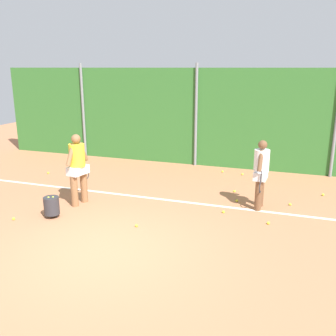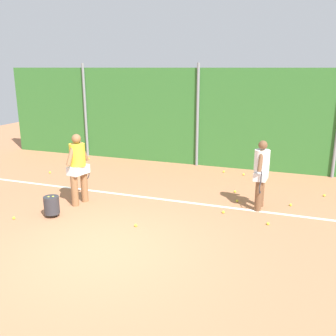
{
  "view_description": "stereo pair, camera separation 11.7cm",
  "coord_description": "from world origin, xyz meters",
  "px_view_note": "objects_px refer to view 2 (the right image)",
  "views": [
    {
      "loc": [
        3.29,
        -5.75,
        3.43
      ],
      "look_at": [
        0.4,
        2.67,
        1.0
      ],
      "focal_mm": 39.59,
      "sensor_mm": 36.0,
      "label": 1
    },
    {
      "loc": [
        3.4,
        -5.71,
        3.43
      ],
      "look_at": [
        0.4,
        2.67,
        1.0
      ],
      "focal_mm": 39.59,
      "sensor_mm": 36.0,
      "label": 2
    }
  ],
  "objects_px": {
    "tennis_ball_1": "(50,172)",
    "tennis_ball_8": "(244,174)",
    "tennis_ball_11": "(89,159)",
    "tennis_ball_6": "(324,195)",
    "player_midcourt": "(261,171)",
    "player_foreground_near": "(78,165)",
    "tennis_ball_7": "(136,225)",
    "tennis_ball_10": "(268,224)",
    "ball_hopper": "(52,205)",
    "tennis_ball_4": "(237,201)",
    "tennis_ball_3": "(223,212)",
    "tennis_ball_9": "(224,172)",
    "tennis_ball_2": "(291,205)",
    "tennis_ball_0": "(235,192)",
    "tennis_ball_5": "(14,218)"
  },
  "relations": [
    {
      "from": "tennis_ball_3",
      "to": "tennis_ball_9",
      "type": "xyz_separation_m",
      "value": [
        -0.71,
        3.59,
        0.0
      ]
    },
    {
      "from": "tennis_ball_2",
      "to": "tennis_ball_9",
      "type": "relative_size",
      "value": 1.0
    },
    {
      "from": "tennis_ball_1",
      "to": "tennis_ball_4",
      "type": "height_order",
      "value": "same"
    },
    {
      "from": "player_foreground_near",
      "to": "tennis_ball_7",
      "type": "height_order",
      "value": "player_foreground_near"
    },
    {
      "from": "tennis_ball_4",
      "to": "tennis_ball_7",
      "type": "distance_m",
      "value": 2.98
    },
    {
      "from": "tennis_ball_1",
      "to": "tennis_ball_10",
      "type": "bearing_deg",
      "value": -14.4
    },
    {
      "from": "tennis_ball_1",
      "to": "tennis_ball_11",
      "type": "relative_size",
      "value": 1.0
    },
    {
      "from": "player_foreground_near",
      "to": "tennis_ball_7",
      "type": "bearing_deg",
      "value": -102.93
    },
    {
      "from": "tennis_ball_11",
      "to": "tennis_ball_4",
      "type": "bearing_deg",
      "value": -24.08
    },
    {
      "from": "player_midcourt",
      "to": "tennis_ball_8",
      "type": "relative_size",
      "value": 26.29
    },
    {
      "from": "tennis_ball_10",
      "to": "ball_hopper",
      "type": "bearing_deg",
      "value": -165.9
    },
    {
      "from": "tennis_ball_4",
      "to": "tennis_ball_6",
      "type": "height_order",
      "value": "same"
    },
    {
      "from": "player_midcourt",
      "to": "tennis_ball_2",
      "type": "distance_m",
      "value": 1.28
    },
    {
      "from": "tennis_ball_9",
      "to": "player_midcourt",
      "type": "bearing_deg",
      "value": -63.36
    },
    {
      "from": "player_midcourt",
      "to": "tennis_ball_4",
      "type": "xyz_separation_m",
      "value": [
        -0.59,
        0.26,
        -0.94
      ]
    },
    {
      "from": "tennis_ball_1",
      "to": "tennis_ball_9",
      "type": "bearing_deg",
      "value": 20.66
    },
    {
      "from": "player_midcourt",
      "to": "tennis_ball_7",
      "type": "height_order",
      "value": "player_midcourt"
    },
    {
      "from": "player_midcourt",
      "to": "tennis_ball_7",
      "type": "relative_size",
      "value": 26.29
    },
    {
      "from": "player_foreground_near",
      "to": "tennis_ball_9",
      "type": "bearing_deg",
      "value": -24.63
    },
    {
      "from": "ball_hopper",
      "to": "tennis_ball_7",
      "type": "height_order",
      "value": "ball_hopper"
    },
    {
      "from": "player_foreground_near",
      "to": "ball_hopper",
      "type": "height_order",
      "value": "player_foreground_near"
    },
    {
      "from": "tennis_ball_5",
      "to": "tennis_ball_8",
      "type": "distance_m",
      "value": 7.09
    },
    {
      "from": "tennis_ball_2",
      "to": "tennis_ball_5",
      "type": "bearing_deg",
      "value": -153.06
    },
    {
      "from": "tennis_ball_3",
      "to": "tennis_ball_11",
      "type": "relative_size",
      "value": 1.0
    },
    {
      "from": "player_midcourt",
      "to": "tennis_ball_1",
      "type": "xyz_separation_m",
      "value": [
        -6.95,
        0.9,
        -0.94
      ]
    },
    {
      "from": "player_midcourt",
      "to": "tennis_ball_3",
      "type": "relative_size",
      "value": 26.29
    },
    {
      "from": "player_foreground_near",
      "to": "tennis_ball_1",
      "type": "bearing_deg",
      "value": 60.85
    },
    {
      "from": "tennis_ball_1",
      "to": "tennis_ball_11",
      "type": "distance_m",
      "value": 2.13
    },
    {
      "from": "tennis_ball_7",
      "to": "tennis_ball_10",
      "type": "relative_size",
      "value": 1.0
    },
    {
      "from": "tennis_ball_10",
      "to": "tennis_ball_7",
      "type": "bearing_deg",
      "value": -158.39
    },
    {
      "from": "player_midcourt",
      "to": "tennis_ball_8",
      "type": "xyz_separation_m",
      "value": [
        -0.8,
        2.84,
        -0.94
      ]
    },
    {
      "from": "tennis_ball_0",
      "to": "tennis_ball_6",
      "type": "distance_m",
      "value": 2.42
    },
    {
      "from": "tennis_ball_8",
      "to": "tennis_ball_1",
      "type": "bearing_deg",
      "value": -162.48
    },
    {
      "from": "tennis_ball_4",
      "to": "tennis_ball_3",
      "type": "bearing_deg",
      "value": -101.8
    },
    {
      "from": "tennis_ball_1",
      "to": "tennis_ball_11",
      "type": "height_order",
      "value": "same"
    },
    {
      "from": "tennis_ball_10",
      "to": "tennis_ball_9",
      "type": "bearing_deg",
      "value": 114.59
    },
    {
      "from": "player_midcourt",
      "to": "tennis_ball_5",
      "type": "distance_m",
      "value": 6.0
    },
    {
      "from": "tennis_ball_8",
      "to": "tennis_ball_9",
      "type": "height_order",
      "value": "same"
    },
    {
      "from": "tennis_ball_4",
      "to": "tennis_ball_11",
      "type": "distance_m",
      "value": 6.76
    },
    {
      "from": "tennis_ball_2",
      "to": "tennis_ball_10",
      "type": "xyz_separation_m",
      "value": [
        -0.44,
        -1.41,
        0.0
      ]
    },
    {
      "from": "tennis_ball_9",
      "to": "tennis_ball_8",
      "type": "bearing_deg",
      "value": -10.04
    },
    {
      "from": "tennis_ball_4",
      "to": "tennis_ball_10",
      "type": "relative_size",
      "value": 1.0
    },
    {
      "from": "tennis_ball_6",
      "to": "tennis_ball_9",
      "type": "bearing_deg",
      "value": 154.78
    },
    {
      "from": "player_foreground_near",
      "to": "tennis_ball_4",
      "type": "height_order",
      "value": "player_foreground_near"
    },
    {
      "from": "tennis_ball_10",
      "to": "player_midcourt",
      "type": "bearing_deg",
      "value": 107.92
    },
    {
      "from": "tennis_ball_3",
      "to": "tennis_ball_7",
      "type": "distance_m",
      "value": 2.21
    },
    {
      "from": "tennis_ball_5",
      "to": "tennis_ball_6",
      "type": "relative_size",
      "value": 1.0
    },
    {
      "from": "tennis_ball_6",
      "to": "tennis_ball_11",
      "type": "bearing_deg",
      "value": 169.76
    },
    {
      "from": "tennis_ball_1",
      "to": "tennis_ball_8",
      "type": "relative_size",
      "value": 1.0
    },
    {
      "from": "tennis_ball_2",
      "to": "tennis_ball_11",
      "type": "height_order",
      "value": "same"
    }
  ]
}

